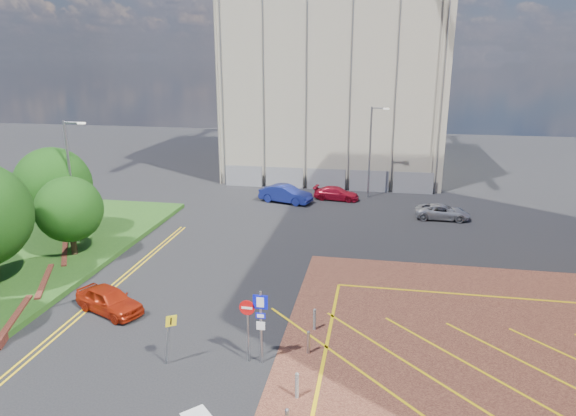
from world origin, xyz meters
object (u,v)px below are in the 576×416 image
(car_blue_back, at_px, (286,194))
(car_red_back, at_px, (336,193))
(tree_d, at_px, (53,185))
(sign_cluster, at_px, (256,319))
(warning_sign, at_px, (169,333))
(car_silver_back, at_px, (442,212))
(lamp_back, at_px, (371,149))
(lamp_left_far, at_px, (72,178))
(tree_c, at_px, (69,209))
(car_red_left, at_px, (109,300))

(car_blue_back, bearing_deg, car_red_back, -52.50)
(tree_d, xyz_separation_m, sign_cluster, (16.80, -12.02, -1.92))
(warning_sign, xyz_separation_m, car_silver_back, (12.94, 22.28, -0.85))
(sign_cluster, xyz_separation_m, car_blue_back, (-3.23, 23.99, -1.20))
(lamp_back, bearing_deg, car_red_back, -153.91)
(car_blue_back, xyz_separation_m, car_silver_back, (12.77, -2.49, -0.18))
(lamp_left_far, xyz_separation_m, car_blue_back, (11.49, 12.97, -3.91))
(tree_c, xyz_separation_m, warning_sign, (10.40, -9.79, -1.76))
(tree_c, height_order, lamp_left_far, lamp_left_far)
(sign_cluster, bearing_deg, car_blue_back, 97.66)
(tree_d, distance_m, car_silver_back, 28.19)
(lamp_back, xyz_separation_m, car_red_left, (-11.90, -24.07, -3.71))
(tree_d, xyz_separation_m, car_red_back, (17.78, 13.63, -3.30))
(car_silver_back, bearing_deg, tree_d, 110.58)
(warning_sign, xyz_separation_m, car_red_back, (4.38, 26.43, -0.86))
(tree_c, distance_m, car_silver_back, 26.60)
(tree_d, bearing_deg, sign_cluster, -35.58)
(warning_sign, distance_m, car_silver_back, 25.78)
(tree_d, relative_size, car_blue_back, 1.33)
(tree_d, xyz_separation_m, lamp_left_far, (2.08, -1.00, 0.79))
(sign_cluster, height_order, car_red_back, sign_cluster)
(car_red_left, xyz_separation_m, car_silver_back, (17.67, 18.55, -0.07))
(tree_d, height_order, lamp_left_far, lamp_left_far)
(warning_sign, distance_m, car_red_left, 6.06)
(lamp_back, height_order, warning_sign, lamp_back)
(car_red_left, height_order, car_silver_back, car_red_left)
(lamp_left_far, xyz_separation_m, lamp_back, (18.50, 16.00, -0.30))
(lamp_back, bearing_deg, tree_c, -134.32)
(car_red_left, distance_m, car_blue_back, 21.61)
(warning_sign, bearing_deg, car_red_left, 141.74)
(car_silver_back, bearing_deg, tree_c, 118.92)
(sign_cluster, relative_size, car_red_back, 0.81)
(sign_cluster, distance_m, car_silver_back, 23.56)
(sign_cluster, distance_m, car_blue_back, 24.23)
(tree_c, relative_size, car_red_back, 1.24)
(lamp_back, xyz_separation_m, car_red_back, (-2.80, -1.37, -3.79))
(tree_c, height_order, sign_cluster, tree_c)
(car_blue_back, distance_m, car_silver_back, 13.02)
(tree_c, distance_m, tree_d, 4.30)
(tree_d, relative_size, car_red_back, 1.54)
(tree_c, relative_size, lamp_left_far, 0.61)
(lamp_back, height_order, car_silver_back, lamp_back)
(tree_d, height_order, car_blue_back, tree_d)
(warning_sign, relative_size, car_silver_back, 0.54)
(lamp_left_far, relative_size, car_silver_back, 1.93)
(lamp_left_far, relative_size, car_red_back, 2.03)
(tree_c, distance_m, warning_sign, 14.40)
(car_red_left, xyz_separation_m, car_blue_back, (4.89, 21.05, 0.11))
(car_red_back, bearing_deg, lamp_left_far, 139.55)
(tree_d, distance_m, sign_cluster, 20.74)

